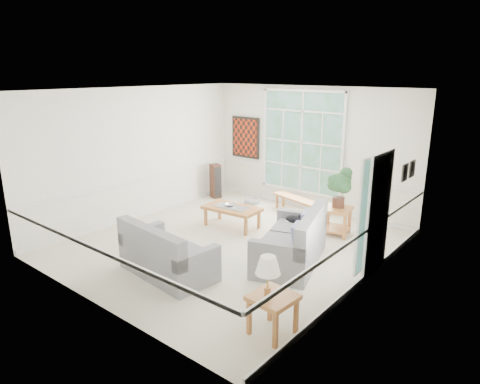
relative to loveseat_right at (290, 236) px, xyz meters
The scene contains 24 objects.
floor 1.49m from the loveseat_right, behind, with size 5.50×6.00×0.01m, color beige.
ceiling 2.87m from the loveseat_right, behind, with size 5.50×6.00×0.02m, color white.
wall_back 3.43m from the loveseat_right, 115.19° to the left, with size 5.50×0.02×3.00m, color white.
wall_front 3.48m from the loveseat_right, 114.80° to the right, with size 5.50×0.02×3.00m, color white.
wall_left 4.27m from the loveseat_right, behind, with size 0.02×6.00×3.00m, color white.
wall_right 1.68m from the loveseat_right, ahead, with size 0.02×6.00×3.00m, color white.
window_back 3.53m from the loveseat_right, 118.59° to the left, with size 2.30×0.08×2.40m, color white.
entry_door 1.53m from the loveseat_right, 23.62° to the left, with size 0.08×0.90×2.10m, color white.
door_sidelight 1.46m from the loveseat_right, ahead, with size 0.08×0.26×1.90m, color white.
wall_art 4.58m from the loveseat_right, 138.88° to the left, with size 0.90×0.06×1.10m, color #621A0C.
wall_frame_near 2.41m from the loveseat_right, 52.74° to the left, with size 0.04×0.26×0.32m, color black.
wall_frame_far 2.71m from the loveseat_right, 58.30° to the left, with size 0.04×0.26×0.32m, color black.
loveseat_right is the anchor object (origin of this frame).
loveseat_front 2.16m from the loveseat_right, 128.99° to the right, with size 1.70×0.88×0.92m, color gray.
coffee_table 2.13m from the loveseat_right, 159.64° to the left, with size 1.23×0.67×0.46m, color #AA6832.
pewter_bowl 2.18m from the loveseat_right, 159.71° to the left, with size 0.27×0.27×0.07m, color gray.
window_bench 2.71m from the loveseat_right, 117.36° to the left, with size 1.65×0.32×0.39m, color #AA6832.
end_table 1.79m from the loveseat_right, 89.99° to the left, with size 0.59×0.59×0.59m, color #AA6832.
houseplant 1.91m from the loveseat_right, 90.18° to the left, with size 0.50×0.50×0.86m, color #26502B, non-canonical shape.
side_table 2.23m from the loveseat_right, 63.16° to the right, with size 0.54×0.54×0.56m, color #AA6832.
table_lamp 2.28m from the loveseat_right, 64.90° to the right, with size 0.32×0.32×0.55m, color white, non-canonical shape.
pet_bed 3.62m from the loveseat_right, 138.57° to the left, with size 0.40×0.40×0.12m, color gray.
floor_speaker 4.39m from the loveseat_right, 150.00° to the left, with size 0.29×0.23×0.92m, color #3D2116.
cat 0.67m from the loveseat_right, 117.42° to the left, with size 0.34×0.24×0.16m, color black.
Camera 1 is at (5.17, -6.04, 3.35)m, focal length 32.00 mm.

